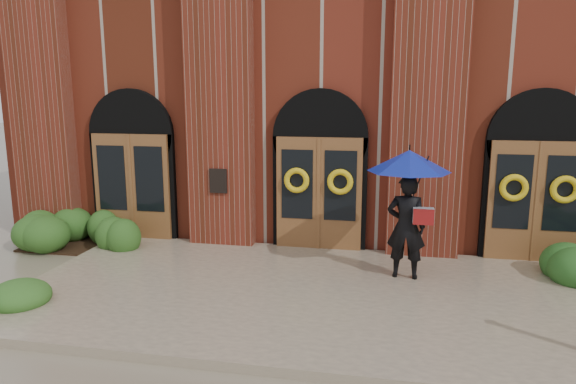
# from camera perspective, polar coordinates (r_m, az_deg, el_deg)

# --- Properties ---
(ground) EXTENTS (90.00, 90.00, 0.00)m
(ground) POSITION_cam_1_polar(r_m,az_deg,el_deg) (9.24, 0.97, -11.99)
(ground) COLOR gray
(ground) RESTS_ON ground
(landing) EXTENTS (10.00, 5.30, 0.15)m
(landing) POSITION_cam_1_polar(r_m,az_deg,el_deg) (9.35, 1.14, -11.21)
(landing) COLOR tan
(landing) RESTS_ON ground
(church_building) EXTENTS (16.20, 12.53, 7.00)m
(church_building) POSITION_cam_1_polar(r_m,az_deg,el_deg) (17.22, 6.35, 10.62)
(church_building) COLOR maroon
(church_building) RESTS_ON ground
(man_with_umbrella) EXTENTS (1.62, 1.62, 2.43)m
(man_with_umbrella) POSITION_cam_1_polar(r_m,az_deg,el_deg) (9.71, 13.19, 0.28)
(man_with_umbrella) COLOR black
(man_with_umbrella) RESTS_ON landing
(hedge_wall_left) EXTENTS (3.08, 1.23, 0.79)m
(hedge_wall_left) POSITION_cam_1_polar(r_m,az_deg,el_deg) (12.93, -20.50, -4.09)
(hedge_wall_left) COLOR #29521B
(hedge_wall_left) RESTS_ON ground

